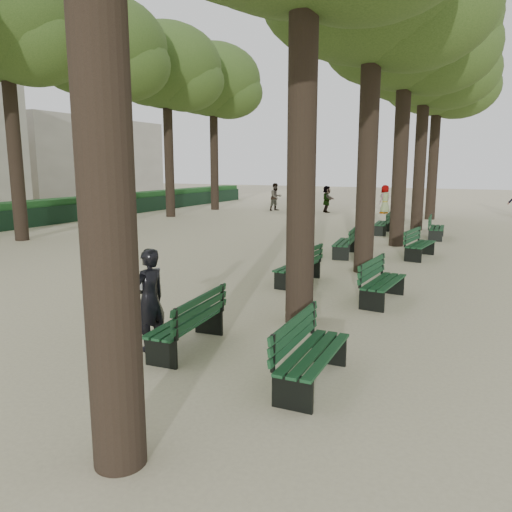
% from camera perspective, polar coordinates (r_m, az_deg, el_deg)
% --- Properties ---
extents(ground, '(120.00, 120.00, 0.00)m').
position_cam_1_polar(ground, '(7.79, -13.96, -12.02)').
color(ground, beige).
rests_on(ground, ground).
extents(tree_central_3, '(6.00, 6.00, 9.95)m').
position_cam_1_polar(tree_central_3, '(19.35, 16.91, 24.11)').
color(tree_central_3, '#33261C').
rests_on(tree_central_3, ground).
extents(tree_central_4, '(6.00, 6.00, 9.95)m').
position_cam_1_polar(tree_central_4, '(24.18, 18.89, 21.15)').
color(tree_central_4, '#33261C').
rests_on(tree_central_4, ground).
extents(tree_central_5, '(6.00, 6.00, 9.95)m').
position_cam_1_polar(tree_central_5, '(29.06, 20.17, 19.16)').
color(tree_central_5, '#33261C').
rests_on(tree_central_5, ground).
extents(tree_far_2, '(6.00, 6.00, 10.45)m').
position_cam_1_polar(tree_far_2, '(22.08, -26.91, 23.02)').
color(tree_far_2, '#33261C').
rests_on(tree_far_2, ground).
extents(tree_far_3, '(6.00, 6.00, 10.45)m').
position_cam_1_polar(tree_far_3, '(25.45, -17.32, 21.80)').
color(tree_far_3, '#33261C').
rests_on(tree_far_3, ground).
extents(tree_far_4, '(6.00, 6.00, 10.45)m').
position_cam_1_polar(tree_far_4, '(29.28, -10.23, 20.52)').
color(tree_far_4, '#33261C').
rests_on(tree_far_4, ground).
extents(tree_far_5, '(6.00, 6.00, 10.45)m').
position_cam_1_polar(tree_far_5, '(33.43, -4.92, 19.36)').
color(tree_far_5, '#33261C').
rests_on(tree_far_5, ground).
extents(bench_left_0, '(0.71, 1.84, 0.92)m').
position_cam_1_polar(bench_left_0, '(8.18, -7.90, -8.68)').
color(bench_left_0, black).
rests_on(bench_left_0, ground).
extents(bench_left_1, '(0.69, 1.83, 0.92)m').
position_cam_1_polar(bench_left_1, '(12.49, 4.83, -1.92)').
color(bench_left_1, black).
rests_on(bench_left_1, ground).
extents(bench_left_2, '(0.78, 1.85, 0.92)m').
position_cam_1_polar(bench_left_2, '(16.42, 10.07, 0.94)').
color(bench_left_2, black).
rests_on(bench_left_2, ground).
extents(bench_left_3, '(0.71, 1.84, 0.92)m').
position_cam_1_polar(bench_left_3, '(22.08, 14.21, 3.18)').
color(bench_left_3, black).
rests_on(bench_left_3, ground).
extents(bench_right_0, '(0.61, 1.81, 0.92)m').
position_cam_1_polar(bench_right_0, '(6.90, 6.52, -12.34)').
color(bench_right_0, black).
rests_on(bench_right_0, ground).
extents(bench_right_1, '(0.71, 1.84, 0.92)m').
position_cam_1_polar(bench_right_1, '(11.12, 14.31, -3.76)').
color(bench_right_1, black).
rests_on(bench_right_1, ground).
extents(bench_right_2, '(0.79, 1.86, 0.92)m').
position_cam_1_polar(bench_right_2, '(16.63, 18.24, 0.69)').
color(bench_right_2, black).
rests_on(bench_right_2, ground).
extents(bench_right_3, '(0.68, 1.83, 0.92)m').
position_cam_1_polar(bench_right_3, '(21.20, 19.91, 2.59)').
color(bench_right_3, black).
rests_on(bench_right_3, ground).
extents(man_with_map, '(0.66, 0.71, 1.65)m').
position_cam_1_polar(man_with_map, '(8.12, -12.09, -4.88)').
color(man_with_map, black).
rests_on(man_with_map, ground).
extents(pedestrian_d, '(0.66, 0.90, 1.71)m').
position_cam_1_polar(pedestrian_d, '(31.34, 14.52, 6.30)').
color(pedestrian_d, '#262628').
rests_on(pedestrian_d, ground).
extents(pedestrian_e, '(1.13, 1.44, 1.64)m').
position_cam_1_polar(pedestrian_e, '(31.31, 8.08, 6.46)').
color(pedestrian_e, '#262628').
rests_on(pedestrian_e, ground).
extents(pedestrian_a, '(0.72, 0.92, 1.75)m').
position_cam_1_polar(pedestrian_a, '(32.26, 2.28, 6.76)').
color(pedestrian_a, '#262628').
rests_on(pedestrian_a, ground).
extents(fence, '(0.08, 42.00, 0.90)m').
position_cam_1_polar(fence, '(25.80, -24.33, 3.98)').
color(fence, black).
rests_on(fence, ground).
extents(hedge, '(1.20, 42.00, 1.20)m').
position_cam_1_polar(hedge, '(26.32, -25.34, 4.34)').
color(hedge, '#19491E').
rests_on(hedge, ground).
extents(building_far, '(12.00, 16.00, 7.00)m').
position_cam_1_polar(building_far, '(51.77, -21.44, 10.35)').
color(building_far, '#B7B2A3').
rests_on(building_far, ground).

